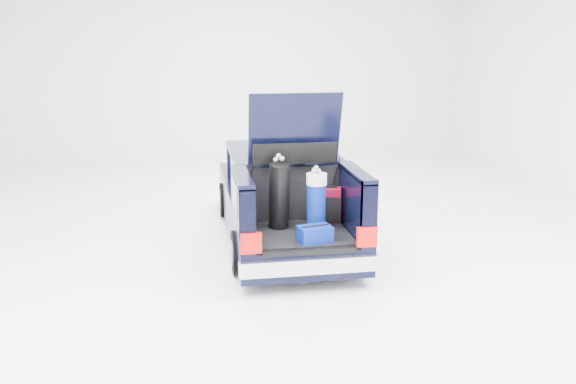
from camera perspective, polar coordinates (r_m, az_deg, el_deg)
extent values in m
plane|color=white|center=(9.88, -0.48, -4.44)|extent=(14.00, 14.00, 0.00)
cube|color=black|center=(10.35, -1.05, -0.66)|extent=(1.75, 3.00, 0.70)
cube|color=black|center=(11.88, -2.17, 0.83)|extent=(1.70, 0.30, 0.50)
cube|color=silver|center=(12.03, -2.25, 0.66)|extent=(1.72, 0.10, 0.22)
cube|color=black|center=(9.72, -0.63, 2.10)|extent=(1.55, 1.95, 0.54)
cube|color=black|center=(9.67, -0.64, 3.78)|extent=(1.62, 2.05, 0.06)
cube|color=black|center=(8.37, 1.14, -5.46)|extent=(1.75, 1.30, 0.40)
cube|color=black|center=(8.32, 1.12, -3.96)|extent=(1.32, 1.18, 0.05)
cube|color=black|center=(8.08, -4.25, -1.59)|extent=(0.20, 1.30, 0.85)
cube|color=black|center=(8.36, 6.39, -1.09)|extent=(0.20, 1.30, 0.85)
cube|color=black|center=(7.97, -4.31, 1.42)|extent=(0.20, 1.30, 0.06)
cube|color=black|center=(8.25, 6.47, 1.82)|extent=(0.20, 1.30, 0.06)
cube|color=black|center=(8.77, 0.41, -0.28)|extent=(1.36, 0.08, 0.84)
cube|color=silver|center=(7.74, 2.07, -6.95)|extent=(1.80, 0.12, 0.20)
cube|color=#A10906|center=(7.54, -3.48, -4.80)|extent=(0.26, 0.07, 0.26)
cube|color=#A10906|center=(7.82, 7.39, -4.18)|extent=(0.26, 0.07, 0.26)
cube|color=black|center=(7.71, 2.03, -5.64)|extent=(1.20, 0.06, 0.06)
cube|color=black|center=(8.41, 0.62, 5.96)|extent=(1.28, 0.33, 1.03)
cube|color=black|center=(8.43, 0.58, 6.94)|extent=(0.95, 0.17, 0.54)
cylinder|color=black|center=(11.09, -5.86, -0.72)|extent=(0.20, 0.62, 0.62)
cylinder|color=slate|center=(11.09, -5.86, -0.72)|extent=(0.23, 0.36, 0.36)
cylinder|color=black|center=(11.30, 2.46, -0.37)|extent=(0.20, 0.62, 0.62)
cylinder|color=slate|center=(11.30, 2.46, -0.37)|extent=(0.23, 0.36, 0.36)
cylinder|color=black|center=(8.42, -4.57, -5.67)|extent=(0.20, 0.62, 0.62)
cylinder|color=slate|center=(8.42, -4.57, -5.67)|extent=(0.23, 0.36, 0.36)
cylinder|color=black|center=(8.70, 6.29, -5.04)|extent=(0.20, 0.62, 0.62)
cylinder|color=slate|center=(8.70, 6.29, -5.04)|extent=(0.23, 0.36, 0.36)
cube|color=maroon|center=(8.71, 3.88, -1.22)|extent=(0.36, 0.27, 0.51)
cube|color=black|center=(8.64, 3.91, 0.48)|extent=(0.21, 0.09, 0.03)
cube|color=black|center=(8.64, 4.02, -1.71)|extent=(0.33, 0.09, 0.39)
cylinder|color=black|center=(8.35, -0.82, -0.39)|extent=(0.29, 0.41, 0.96)
cube|color=white|center=(8.45, -0.95, 0.04)|extent=(0.11, 0.02, 0.33)
sphere|color=#99999E|center=(8.25, -1.16, 3.05)|extent=(0.08, 0.08, 0.08)
sphere|color=#99999E|center=(8.20, -0.57, 3.14)|extent=(0.08, 0.08, 0.08)
cylinder|color=black|center=(8.32, 2.64, -3.40)|extent=(0.31, 0.31, 0.11)
cylinder|color=navy|center=(8.22, 2.66, -1.15)|extent=(0.29, 0.29, 0.58)
cylinder|color=white|center=(8.14, 2.69, 1.21)|extent=(0.31, 0.31, 0.15)
sphere|color=#99999E|center=(8.14, 2.89, 1.98)|extent=(0.07, 0.07, 0.07)
sphere|color=#99999E|center=(8.14, 2.64, 2.29)|extent=(0.07, 0.07, 0.07)
cube|color=navy|center=(7.94, 2.53, -3.93)|extent=(0.47, 0.36, 0.20)
cylinder|color=black|center=(7.90, 2.54, -3.17)|extent=(0.36, 0.10, 0.02)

